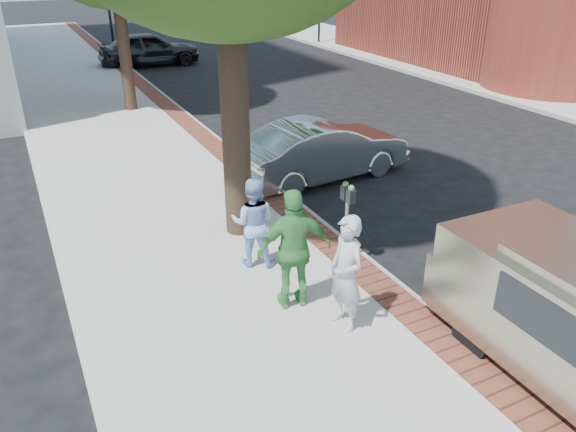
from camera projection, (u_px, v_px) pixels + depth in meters
ground at (313, 274)px, 9.87m from camera, size 120.00×120.00×0.00m
sidewalk at (128, 149)px, 15.67m from camera, size 5.00×60.00×0.15m
brick_strip at (203, 136)px, 16.52m from camera, size 0.60×60.00×0.01m
curb at (214, 137)px, 16.70m from camera, size 0.10×60.00×0.15m
sidewalk_far at (537, 90)px, 22.10m from camera, size 5.00×60.00×0.15m
signal_near at (110, 13)px, 26.96m from camera, size 0.70×0.15×3.80m
signal_far at (320, 3)px, 31.62m from camera, size 0.70×0.15×3.80m
parking_meter at (347, 206)px, 9.58m from camera, size 0.12×0.32×1.47m
person_gray at (346, 274)px, 7.91m from camera, size 0.46×0.67×1.78m
person_officer at (253, 222)px, 9.58m from camera, size 0.98×0.92×1.60m
person_green at (295, 250)px, 8.38m from camera, size 1.21×0.68×1.94m
sedan_silver at (322, 150)px, 13.64m from camera, size 4.54×1.98×1.45m
bg_car at (149, 49)px, 26.58m from camera, size 4.67×1.95×1.58m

